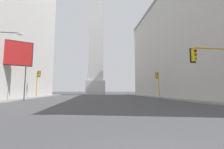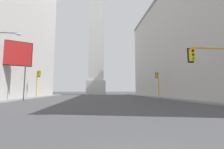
# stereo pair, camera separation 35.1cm
# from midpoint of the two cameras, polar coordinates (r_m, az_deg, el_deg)

# --- Properties ---
(sidewalk_right) EXTENTS (5.00, 70.07, 0.15)m
(sidewalk_right) POSITION_cam_midpoint_polar(r_m,az_deg,el_deg) (28.61, 27.01, -8.57)
(sidewalk_right) COLOR slate
(sidewalk_right) RESTS_ON ground_plane
(building_right) EXTENTS (20.07, 48.84, 25.36)m
(building_right) POSITION_cam_midpoint_polar(r_m,az_deg,el_deg) (41.37, 32.01, 10.35)
(building_right) COLOR #B2AFAA
(building_right) RESTS_ON ground_plane
(obelisk) EXTENTS (7.48, 7.48, 58.76)m
(obelisk) POSITION_cam_midpoint_polar(r_m,az_deg,el_deg) (66.45, -6.30, 17.38)
(obelisk) COLOR silver
(obelisk) RESTS_ON ground_plane
(traffic_light_mid_left) EXTENTS (0.76, 0.52, 5.83)m
(traffic_light_mid_left) POSITION_cam_midpoint_polar(r_m,az_deg,el_deg) (34.94, -26.71, -1.82)
(traffic_light_mid_left) COLOR orange
(traffic_light_mid_left) RESTS_ON ground_plane
(traffic_light_mid_right) EXTENTS (0.79, 0.51, 5.56)m
(traffic_light_mid_right) POSITION_cam_midpoint_polar(r_m,az_deg,el_deg) (33.24, 16.87, -2.33)
(traffic_light_mid_right) COLOR orange
(traffic_light_mid_right) RESTS_ON ground_plane
(billboard_sign) EXTENTS (5.20, 2.23, 9.59)m
(billboard_sign) POSITION_cam_midpoint_polar(r_m,az_deg,el_deg) (28.59, -33.82, 6.46)
(billboard_sign) COLOR #3F3F42
(billboard_sign) RESTS_ON ground_plane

